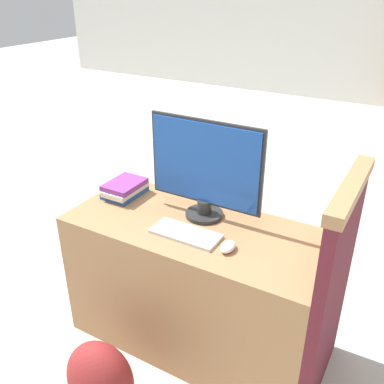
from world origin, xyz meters
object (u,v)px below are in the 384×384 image
keyboard (185,234)px  book_stack (125,189)px  mouse (228,247)px  monitor (205,169)px  backpack (99,381)px

keyboard → book_stack: size_ratio=1.35×
keyboard → mouse: (0.23, -0.01, 0.01)m
monitor → backpack: bearing=-101.5°
monitor → book_stack: size_ratio=2.42×
monitor → mouse: monitor is taller
book_stack → backpack: size_ratio=0.64×
mouse → backpack: 0.83m
keyboard → mouse: size_ratio=3.39×
monitor → keyboard: (0.01, -0.20, -0.25)m
monitor → mouse: size_ratio=6.09×
keyboard → mouse: bearing=-3.5°
book_stack → backpack: 0.96m
mouse → book_stack: (-0.71, 0.19, 0.02)m
mouse → book_stack: 0.74m
keyboard → mouse: 0.23m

